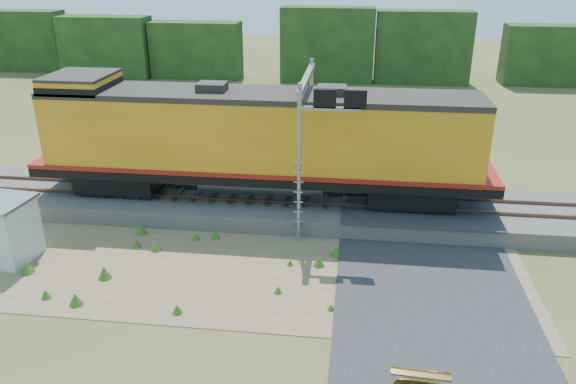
# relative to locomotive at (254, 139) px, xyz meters

# --- Properties ---
(ground) EXTENTS (140.00, 140.00, 0.00)m
(ground) POSITION_rel_locomotive_xyz_m (0.75, -6.00, -3.72)
(ground) COLOR #475123
(ground) RESTS_ON ground
(ballast) EXTENTS (70.00, 5.00, 0.80)m
(ballast) POSITION_rel_locomotive_xyz_m (0.75, 0.00, -3.32)
(ballast) COLOR slate
(ballast) RESTS_ON ground
(rails) EXTENTS (70.00, 1.54, 0.16)m
(rails) POSITION_rel_locomotive_xyz_m (0.75, 0.00, -2.84)
(rails) COLOR brown
(rails) RESTS_ON ballast
(dirt_shoulder) EXTENTS (26.00, 8.00, 0.03)m
(dirt_shoulder) POSITION_rel_locomotive_xyz_m (-1.25, -5.50, -3.70)
(dirt_shoulder) COLOR #8C7754
(dirt_shoulder) RESTS_ON ground
(road) EXTENTS (7.00, 66.00, 0.86)m
(road) POSITION_rel_locomotive_xyz_m (7.75, -5.26, -3.63)
(road) COLOR #38383A
(road) RESTS_ON ground
(tree_line_north) EXTENTS (130.00, 3.00, 6.50)m
(tree_line_north) POSITION_rel_locomotive_xyz_m (0.75, 32.00, -0.65)
(tree_line_north) COLOR black
(tree_line_north) RESTS_ON ground
(weed_clumps) EXTENTS (15.00, 6.20, 0.56)m
(weed_clumps) POSITION_rel_locomotive_xyz_m (-2.75, -5.90, -3.72)
(weed_clumps) COLOR #39631C
(weed_clumps) RESTS_ON ground
(locomotive) EXTENTS (21.67, 3.30, 5.59)m
(locomotive) POSITION_rel_locomotive_xyz_m (0.00, 0.00, 0.00)
(locomotive) COLOR black
(locomotive) RESTS_ON rails
(shed) EXTENTS (2.43, 2.43, 2.64)m
(shed) POSITION_rel_locomotive_xyz_m (-9.26, -5.86, -2.38)
(shed) COLOR silver
(shed) RESTS_ON ground
(signal_gantry) EXTENTS (2.77, 6.20, 7.00)m
(signal_gantry) POSITION_rel_locomotive_xyz_m (2.79, -0.66, 1.54)
(signal_gantry) COLOR gray
(signal_gantry) RESTS_ON ground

